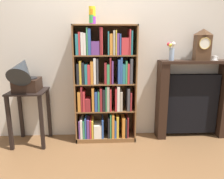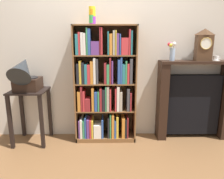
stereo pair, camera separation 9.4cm
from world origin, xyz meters
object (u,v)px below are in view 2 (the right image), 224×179
Objects in this scene: side_table_left at (30,105)px; fireplace_mantel at (193,101)px; mantel_clock at (204,45)px; bookshelf at (104,88)px; gramophone at (25,74)px; flower_vase at (172,50)px; cup_stack at (92,16)px; teacup_with_saucer at (216,58)px.

side_table_left is 2.33m from fireplace_mantel.
bookshelf is at bearing -178.71° from mantel_clock.
flower_vase reaches higher than gramophone.
cup_stack reaches higher than teacup_with_saucer.
mantel_clock is at bearing -19.37° from fireplace_mantel.
bookshelf reaches higher than gramophone.
side_table_left is at bearing -176.60° from cup_stack.
teacup_with_saucer is (2.57, 0.19, 0.18)m from gramophone.
flower_vase is at bearing -176.01° from fireplace_mantel.
bookshelf is 1.32m from fireplace_mantel.
flower_vase reaches higher than teacup_with_saucer.
teacup_with_saucer is (0.62, 0.00, -0.11)m from flower_vase.
fireplace_mantel is 0.80m from mantel_clock.
fireplace_mantel is (1.30, 0.05, -0.20)m from bookshelf.
flower_vase is (1.96, 0.18, 0.29)m from gramophone.
gramophone reaches higher than teacup_with_saucer.
bookshelf reaches higher than fireplace_mantel.
bookshelf is at bearing 8.46° from gramophone.
side_table_left is 2.65m from teacup_with_saucer.
gramophone is 4.41× the size of teacup_with_saucer.
fireplace_mantel is 0.66m from teacup_with_saucer.
mantel_clock reaches higher than side_table_left.
cup_stack is 1.55m from mantel_clock.
mantel_clock is at bearing 1.29° from bookshelf.
teacup_with_saucer is (1.69, 0.05, -0.55)m from cup_stack.
gramophone is at bearing -90.00° from side_table_left.
teacup_with_saucer is at bearing 1.66° from cup_stack.
side_table_left is 1.77× the size of mantel_clock.
gramophone is at bearing -171.19° from cup_stack.
mantel_clock is 3.53× the size of teacup_with_saucer.
cup_stack reaches higher than bookshelf.
side_table_left is 0.46m from gramophone.
side_table_left is at bearing -177.75° from teacup_with_saucer.
side_table_left is at bearing -177.18° from flower_vase.
mantel_clock reaches higher than gramophone.
cup_stack is 1.16m from gramophone.
bookshelf is 1.41× the size of fireplace_mantel.
mantel_clock is (2.39, 0.18, 0.37)m from gramophone.
side_table_left is 6.26× the size of teacup_with_saucer.
fireplace_mantel is at bearing 3.01° from side_table_left.
gramophone is (0.00, -0.08, 0.45)m from side_table_left.
flower_vase is at bearing -179.69° from mantel_clock.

